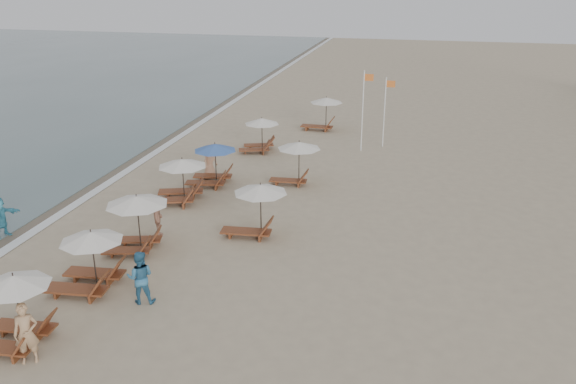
% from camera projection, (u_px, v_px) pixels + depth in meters
% --- Properties ---
extents(ground, '(160.00, 160.00, 0.00)m').
position_uv_depth(ground, '(266.00, 308.00, 19.73)').
color(ground, tan).
rests_on(ground, ground).
extents(wet_sand_band, '(3.20, 140.00, 0.01)m').
position_uv_depth(wet_sand_band, '(87.00, 180.00, 31.56)').
color(wet_sand_band, '#6B5E4C').
rests_on(wet_sand_band, ground).
extents(foam_line, '(0.50, 140.00, 0.02)m').
position_uv_depth(foam_line, '(110.00, 182.00, 31.27)').
color(foam_line, white).
rests_on(foam_line, ground).
extents(lounger_station_0, '(2.48, 2.07, 2.35)m').
position_uv_depth(lounger_station_0, '(12.00, 313.00, 17.44)').
color(lounger_station_0, brown).
rests_on(lounger_station_0, ground).
extents(lounger_station_1, '(2.67, 2.15, 2.20)m').
position_uv_depth(lounger_station_1, '(87.00, 263.00, 20.60)').
color(lounger_station_1, brown).
rests_on(lounger_station_1, ground).
extents(lounger_station_2, '(2.61, 2.42, 2.34)m').
position_uv_depth(lounger_station_2, '(134.00, 221.00, 23.27)').
color(lounger_station_2, brown).
rests_on(lounger_station_2, ground).
extents(lounger_station_3, '(2.79, 2.63, 2.14)m').
position_uv_depth(lounger_station_3, '(178.00, 181.00, 28.37)').
color(lounger_station_3, brown).
rests_on(lounger_station_3, ground).
extents(lounger_station_4, '(2.60, 2.18, 2.19)m').
position_uv_depth(lounger_station_4, '(211.00, 165.00, 30.61)').
color(lounger_station_4, brown).
rests_on(lounger_station_4, ground).
extents(lounger_station_5, '(2.45, 2.28, 2.07)m').
position_uv_depth(lounger_station_5, '(259.00, 134.00, 36.18)').
color(lounger_station_5, brown).
rests_on(lounger_station_5, ground).
extents(inland_station_0, '(2.79, 2.24, 2.22)m').
position_uv_depth(inland_station_0, '(254.00, 207.00, 24.58)').
color(inland_station_0, brown).
rests_on(inland_station_0, ground).
extents(inland_station_1, '(2.65, 2.24, 2.22)m').
position_uv_depth(inland_station_1, '(295.00, 158.00, 30.53)').
color(inland_station_1, brown).
rests_on(inland_station_1, ground).
extents(inland_station_2, '(2.85, 2.24, 2.22)m').
position_uv_depth(inland_station_2, '(322.00, 112.00, 40.86)').
color(inland_station_2, brown).
rests_on(inland_station_2, ground).
extents(beachgoer_near, '(0.81, 0.71, 1.86)m').
position_uv_depth(beachgoer_near, '(26.00, 333.00, 16.75)').
color(beachgoer_near, tan).
rests_on(beachgoer_near, ground).
extents(beachgoer_mid_a, '(1.06, 0.92, 1.85)m').
position_uv_depth(beachgoer_mid_a, '(140.00, 277.00, 19.79)').
color(beachgoer_mid_a, teal).
rests_on(beachgoer_mid_a, ground).
extents(beachgoer_mid_b, '(1.02, 1.29, 1.75)m').
position_uv_depth(beachgoer_mid_b, '(159.00, 216.00, 24.78)').
color(beachgoer_mid_b, brown).
rests_on(beachgoer_mid_b, ground).
extents(beachgoer_far_b, '(0.87, 1.03, 1.79)m').
position_uv_depth(beachgoer_far_b, '(210.00, 161.00, 31.80)').
color(beachgoer_far_b, tan).
rests_on(beachgoer_far_b, ground).
extents(waterline_walker, '(0.99, 1.72, 1.77)m').
position_uv_depth(waterline_walker, '(0.00, 217.00, 24.66)').
color(waterline_walker, teal).
rests_on(waterline_walker, ground).
extents(flag_pole_near, '(0.60, 0.08, 4.86)m').
position_uv_depth(flag_pole_near, '(363.00, 107.00, 35.75)').
color(flag_pole_near, silver).
rests_on(flag_pole_near, ground).
extents(flag_pole_far, '(0.60, 0.08, 4.32)m').
position_uv_depth(flag_pole_far, '(385.00, 109.00, 36.67)').
color(flag_pole_far, silver).
rests_on(flag_pole_far, ground).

